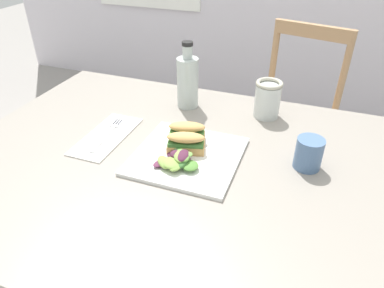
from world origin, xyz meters
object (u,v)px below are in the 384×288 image
(bottle_cold_brew, at_px, (188,84))
(fork_on_napkin, at_px, (109,132))
(chair_wooden_far, at_px, (289,119))
(plate_lunch, at_px, (187,156))
(sandwich_half_front, at_px, (186,142))
(cup_extra_side, at_px, (309,153))
(mason_jar_iced_tea, at_px, (267,101))
(sandwich_half_back, at_px, (187,131))
(dining_table, at_px, (185,197))

(bottle_cold_brew, bearing_deg, fork_on_napkin, -121.30)
(chair_wooden_far, bearing_deg, fork_on_napkin, -119.05)
(plate_lunch, distance_m, fork_on_napkin, 0.26)
(fork_on_napkin, bearing_deg, sandwich_half_front, -4.78)
(sandwich_half_front, height_order, cup_extra_side, cup_extra_side)
(mason_jar_iced_tea, bearing_deg, sandwich_half_front, -118.79)
(chair_wooden_far, height_order, cup_extra_side, chair_wooden_far)
(chair_wooden_far, xyz_separation_m, bottle_cold_brew, (-0.31, -0.57, 0.37))
(chair_wooden_far, distance_m, sandwich_half_front, 0.93)
(chair_wooden_far, height_order, mason_jar_iced_tea, chair_wooden_far)
(plate_lunch, xyz_separation_m, sandwich_half_back, (-0.03, 0.07, 0.03))
(dining_table, relative_size, sandwich_half_back, 11.62)
(chair_wooden_far, height_order, fork_on_napkin, chair_wooden_far)
(bottle_cold_brew, bearing_deg, mason_jar_iced_tea, 4.64)
(chair_wooden_far, xyz_separation_m, sandwich_half_back, (-0.22, -0.79, 0.33))
(sandwich_half_front, relative_size, sandwich_half_back, 1.00)
(dining_table, relative_size, chair_wooden_far, 1.45)
(chair_wooden_far, height_order, sandwich_half_front, chair_wooden_far)
(bottle_cold_brew, relative_size, mason_jar_iced_tea, 1.86)
(sandwich_half_front, bearing_deg, sandwich_half_back, 107.93)
(fork_on_napkin, bearing_deg, mason_jar_iced_tea, 33.40)
(dining_table, relative_size, plate_lunch, 4.61)
(bottle_cold_brew, distance_m, cup_extra_side, 0.46)
(sandwich_half_front, bearing_deg, cup_extra_side, 10.11)
(plate_lunch, xyz_separation_m, cup_extra_side, (0.30, 0.07, 0.04))
(plate_lunch, relative_size, sandwich_half_back, 2.52)
(chair_wooden_far, bearing_deg, mason_jar_iced_tea, -94.77)
(plate_lunch, distance_m, sandwich_half_back, 0.08)
(sandwich_half_back, relative_size, fork_on_napkin, 0.58)
(sandwich_half_front, relative_size, cup_extra_side, 1.32)
(dining_table, xyz_separation_m, mason_jar_iced_tea, (0.15, 0.33, 0.17))
(sandwich_half_back, relative_size, cup_extra_side, 1.32)
(plate_lunch, height_order, sandwich_half_front, sandwich_half_front)
(mason_jar_iced_tea, distance_m, cup_extra_side, 0.28)
(fork_on_napkin, distance_m, mason_jar_iced_tea, 0.49)
(dining_table, height_order, mason_jar_iced_tea, mason_jar_iced_tea)
(plate_lunch, height_order, sandwich_half_back, sandwich_half_back)
(plate_lunch, bearing_deg, chair_wooden_far, 77.01)
(sandwich_half_back, height_order, fork_on_napkin, sandwich_half_back)
(mason_jar_iced_tea, bearing_deg, plate_lunch, -116.31)
(plate_lunch, height_order, fork_on_napkin, plate_lunch)
(fork_on_napkin, bearing_deg, dining_table, -12.29)
(dining_table, height_order, plate_lunch, plate_lunch)
(plate_lunch, height_order, cup_extra_side, cup_extra_side)
(dining_table, xyz_separation_m, sandwich_half_front, (-0.01, 0.04, 0.16))
(plate_lunch, relative_size, cup_extra_side, 3.33)
(dining_table, xyz_separation_m, sandwich_half_back, (-0.03, 0.09, 0.16))
(plate_lunch, xyz_separation_m, sandwich_half_front, (-0.01, 0.02, 0.03))
(plate_lunch, relative_size, bottle_cold_brew, 1.25)
(sandwich_half_front, bearing_deg, fork_on_napkin, 175.22)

